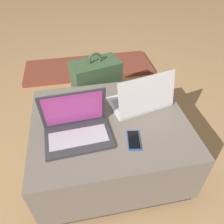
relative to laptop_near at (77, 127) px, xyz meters
The scene contains 7 objects.
ground_plane 0.50m from the laptop_near, 21.23° to the left, with size 14.00×14.00×0.00m, color tan.
ottoman 0.32m from the laptop_near, 21.23° to the left, with size 0.90×0.76×0.40m.
laptop_near is the anchor object (origin of this frame).
laptop_far 0.44m from the laptop_near, 22.73° to the left, with size 0.40×0.30×0.24m.
cell_phone 0.31m from the laptop_near, 20.06° to the right, with size 0.09×0.14×0.01m.
backpack 0.67m from the laptop_near, 73.80° to the left, with size 0.40×0.33×0.57m.
fireplace_hearth 1.45m from the laptop_near, 82.13° to the left, with size 1.40×0.50×0.04m.
Camera 1 is at (-0.16, -0.91, 1.27)m, focal length 35.00 mm.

